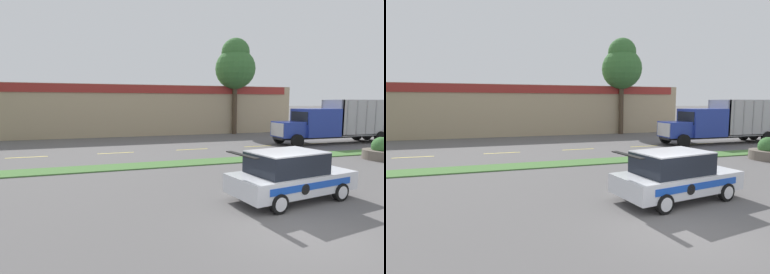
# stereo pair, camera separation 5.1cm
# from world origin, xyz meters

# --- Properties ---
(ground_plane) EXTENTS (600.00, 600.00, 0.00)m
(ground_plane) POSITION_xyz_m (0.00, 0.00, 0.00)
(ground_plane) COLOR #5B5959
(grass_verge) EXTENTS (120.00, 1.62, 0.06)m
(grass_verge) POSITION_xyz_m (0.00, 9.32, 0.03)
(grass_verge) COLOR #477538
(grass_verge) RESTS_ON ground_plane
(centre_line_3) EXTENTS (2.40, 0.14, 0.01)m
(centre_line_3) POSITION_xyz_m (-9.51, 14.13, 0.00)
(centre_line_3) COLOR yellow
(centre_line_3) RESTS_ON ground_plane
(centre_line_4) EXTENTS (2.40, 0.14, 0.01)m
(centre_line_4) POSITION_xyz_m (-4.11, 14.13, 0.00)
(centre_line_4) COLOR yellow
(centre_line_4) RESTS_ON ground_plane
(centre_line_5) EXTENTS (2.40, 0.14, 0.01)m
(centre_line_5) POSITION_xyz_m (1.29, 14.13, 0.00)
(centre_line_5) COLOR yellow
(centre_line_5) RESTS_ON ground_plane
(centre_line_6) EXTENTS (2.40, 0.14, 0.01)m
(centre_line_6) POSITION_xyz_m (6.69, 14.13, 0.00)
(centre_line_6) COLOR yellow
(centre_line_6) RESTS_ON ground_plane
(centre_line_7) EXTENTS (2.40, 0.14, 0.01)m
(centre_line_7) POSITION_xyz_m (12.09, 14.13, 0.00)
(centre_line_7) COLOR yellow
(centre_line_7) RESTS_ON ground_plane
(dump_truck_mid) EXTENTS (10.99, 2.69, 3.63)m
(dump_truck_mid) POSITION_xyz_m (12.88, 13.84, 1.61)
(dump_truck_mid) COLOR black
(dump_truck_mid) RESTS_ON ground_plane
(rally_car) EXTENTS (4.71, 2.59, 1.75)m
(rally_car) POSITION_xyz_m (1.16, 2.26, 0.87)
(rally_car) COLOR silver
(rally_car) RESTS_ON ground_plane
(stone_planter) EXTENTS (2.06, 2.06, 1.35)m
(stone_planter) POSITION_xyz_m (11.02, 7.10, 0.47)
(stone_planter) COLOR #6B6056
(stone_planter) RESTS_ON ground_plane
(store_building_backdrop) EXTENTS (30.49, 12.10, 5.20)m
(store_building_backdrop) POSITION_xyz_m (0.94, 29.79, 2.60)
(store_building_backdrop) COLOR tan
(store_building_backdrop) RESTS_ON ground_plane
(tree_behind_centre) EXTENTS (4.30, 4.30, 10.25)m
(tree_behind_centre) POSITION_xyz_m (9.02, 23.43, 7.39)
(tree_behind_centre) COLOR #473828
(tree_behind_centre) RESTS_ON ground_plane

